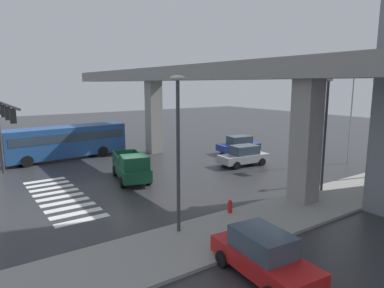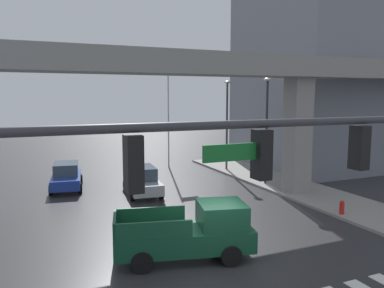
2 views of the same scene
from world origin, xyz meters
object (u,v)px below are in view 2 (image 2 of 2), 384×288
object	(u,v)px
flagpole	(169,104)
fire_hydrant	(342,209)
street_lamp_far_north	(227,115)
traffic_signal_mast	(124,192)
pickup_truck	(192,233)
sedan_blue	(66,176)
street_lamp_mid_block	(267,118)
sedan_silver	(142,181)

from	to	relation	value
flagpole	fire_hydrant	bearing A→B (deg)	-78.93
street_lamp_far_north	traffic_signal_mast	bearing A→B (deg)	-121.90
pickup_truck	street_lamp_far_north	distance (m)	17.49
pickup_truck	sedan_blue	world-z (taller)	pickup_truck
pickup_truck	fire_hydrant	bearing A→B (deg)	9.80
fire_hydrant	pickup_truck	bearing A→B (deg)	-170.20
pickup_truck	street_lamp_far_north	world-z (taller)	street_lamp_far_north
street_lamp_far_north	flagpole	bearing A→B (deg)	135.85
sedan_blue	traffic_signal_mast	bearing A→B (deg)	-92.76
traffic_signal_mast	street_lamp_mid_block	bearing A→B (deg)	50.14
sedan_blue	fire_hydrant	world-z (taller)	sedan_blue
pickup_truck	sedan_silver	size ratio (longest dim) A/B	1.22
street_lamp_far_north	flagpole	world-z (taller)	flagpole
street_lamp_mid_block	fire_hydrant	xyz separation A→B (m)	(-0.40, -7.33, -4.13)
traffic_signal_mast	street_lamp_far_north	distance (m)	25.52
sedan_blue	street_lamp_far_north	bearing A→B (deg)	5.68
sedan_silver	traffic_signal_mast	distance (m)	18.35
flagpole	street_lamp_far_north	bearing A→B (deg)	-44.15
pickup_truck	sedan_blue	xyz separation A→B (m)	(-3.22, 13.14, -0.14)
sedan_blue	street_lamp_far_north	world-z (taller)	street_lamp_far_north
street_lamp_mid_block	fire_hydrant	size ratio (longest dim) A/B	8.52
street_lamp_far_north	sedan_silver	bearing A→B (deg)	-151.73
sedan_silver	fire_hydrant	xyz separation A→B (m)	(7.93, -8.37, -0.42)
sedan_blue	street_lamp_mid_block	size ratio (longest dim) A/B	0.62
pickup_truck	sedan_blue	bearing A→B (deg)	103.76
sedan_blue	sedan_silver	distance (m)	5.28
sedan_blue	street_lamp_far_north	xyz separation A→B (m)	(12.50, 1.24, 3.70)
sedan_silver	flagpole	distance (m)	10.32
street_lamp_mid_block	street_lamp_far_north	size ratio (longest dim) A/B	1.00
sedan_blue	flagpole	size ratio (longest dim) A/B	0.49
sedan_blue	street_lamp_mid_block	distance (m)	13.72
traffic_signal_mast	flagpole	distance (m)	27.04
sedan_blue	fire_hydrant	bearing A→B (deg)	-43.79
street_lamp_mid_block	flagpole	size ratio (longest dim) A/B	0.79
street_lamp_far_north	fire_hydrant	distance (m)	13.50
sedan_silver	pickup_truck	bearing A→B (deg)	-95.50
traffic_signal_mast	fire_hydrant	xyz separation A→B (m)	(13.09, 8.82, -4.24)
traffic_signal_mast	street_lamp_far_north	xyz separation A→B (m)	(13.49, 21.67, -0.11)
traffic_signal_mast	street_lamp_mid_block	size ratio (longest dim) A/B	1.50
fire_hydrant	street_lamp_far_north	bearing A→B (deg)	88.22
sedan_silver	street_lamp_far_north	distance (m)	10.16
street_lamp_far_north	pickup_truck	bearing A→B (deg)	-122.84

